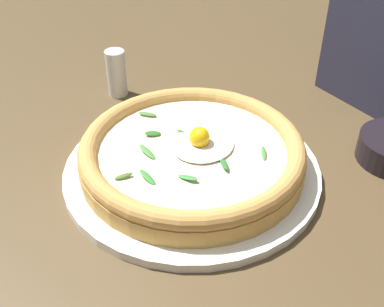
# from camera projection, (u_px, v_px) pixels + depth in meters

# --- Properties ---
(ground_plane) EXTENTS (2.40, 2.40, 0.03)m
(ground_plane) POSITION_uv_depth(u_px,v_px,m) (202.00, 193.00, 0.62)
(ground_plane) COLOR brown
(ground_plane) RESTS_ON ground
(pizza_plate) EXTENTS (0.33, 0.33, 0.01)m
(pizza_plate) POSITION_uv_depth(u_px,v_px,m) (192.00, 169.00, 0.62)
(pizza_plate) COLOR white
(pizza_plate) RESTS_ON ground
(pizza) EXTENTS (0.29, 0.29, 0.06)m
(pizza) POSITION_uv_depth(u_px,v_px,m) (192.00, 153.00, 0.61)
(pizza) COLOR gold
(pizza) RESTS_ON pizza_plate
(pepper_shaker) EXTENTS (0.03, 0.03, 0.08)m
(pepper_shaker) POSITION_uv_depth(u_px,v_px,m) (116.00, 73.00, 0.77)
(pepper_shaker) COLOR silver
(pepper_shaker) RESTS_ON ground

